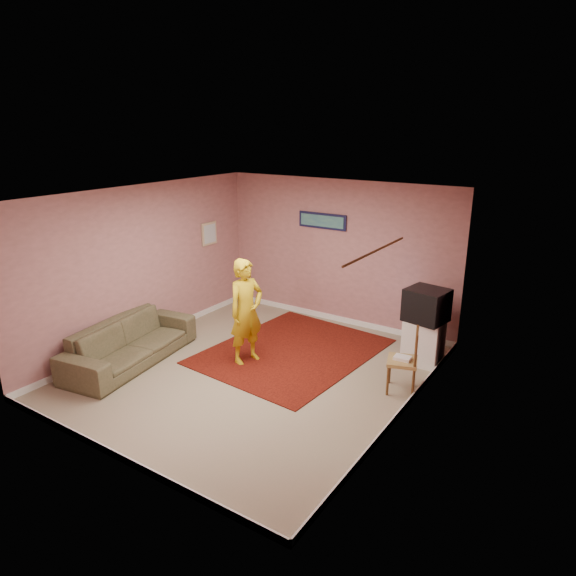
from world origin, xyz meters
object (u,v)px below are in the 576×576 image
Objects in this scene: tv_cabinet at (423,342)px; sofa at (130,342)px; crt_tv at (426,305)px; chair_b at (403,353)px; person at (246,312)px; chair_a at (425,319)px.

sofa is at bearing -146.94° from tv_cabinet.
crt_tv reaches higher than sofa.
person is at bearing -98.11° from chair_b.
tv_cabinet is 0.31× the size of sofa.
person is (1.47, 1.00, 0.49)m from sofa.
tv_cabinet is 0.42× the size of person.
crt_tv reaches higher than tv_cabinet.
crt_tv is 2.69m from person.
chair_a is at bearing -61.93° from sofa.
person is at bearing -137.72° from crt_tv.
person is at bearing -149.56° from chair_a.
crt_tv is 1.09m from chair_b.
crt_tv is 4.51m from sofa.
tv_cabinet is 1.31× the size of chair_a.
crt_tv is (-0.01, 0.00, 0.59)m from tv_cabinet.
person reaches higher than chair_b.
crt_tv is at bearing -65.57° from sofa.
sofa is 1.37× the size of person.
chair_b is at bearing -78.17° from sofa.
chair_b reaches higher than tv_cabinet.
tv_cabinet is 4.47m from sofa.
person reaches higher than crt_tv.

